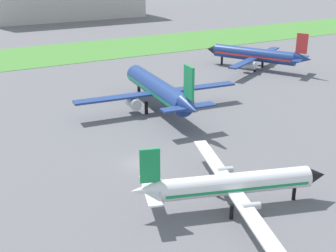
# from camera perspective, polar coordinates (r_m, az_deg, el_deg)

# --- Properties ---
(ground_plane) EXTENTS (600.00, 600.00, 0.00)m
(ground_plane) POSITION_cam_1_polar(r_m,az_deg,el_deg) (60.81, -3.76, -4.77)
(ground_plane) COLOR slate
(grass_taxiway_strip) EXTENTS (360.00, 28.00, 0.08)m
(grass_taxiway_strip) POSITION_cam_1_polar(r_m,az_deg,el_deg) (129.12, -18.21, 8.25)
(grass_taxiway_strip) COLOR #478438
(grass_taxiway_strip) RESTS_ON ground_plane
(airplane_parked_jet_far) EXTENTS (24.81, 24.77, 9.62)m
(airplane_parked_jet_far) POSITION_cam_1_polar(r_m,az_deg,el_deg) (111.71, 11.10, 8.83)
(airplane_parked_jet_far) COLOR navy
(airplane_parked_jet_far) RESTS_ON ground_plane
(airplane_foreground_turboprop) EXTENTS (22.01, 25.48, 7.85)m
(airplane_foreground_turboprop) POSITION_cam_1_polar(r_m,az_deg,el_deg) (50.10, 8.09, -7.26)
(airplane_foreground_turboprop) COLOR white
(airplane_foreground_turboprop) RESTS_ON ground_plane
(airplane_midfield_jet) EXTENTS (30.42, 29.89, 10.75)m
(airplane_midfield_jet) POSITION_cam_1_polar(r_m,az_deg,el_deg) (79.88, -1.23, 4.65)
(airplane_midfield_jet) COLOR navy
(airplane_midfield_jet) RESTS_ON ground_plane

